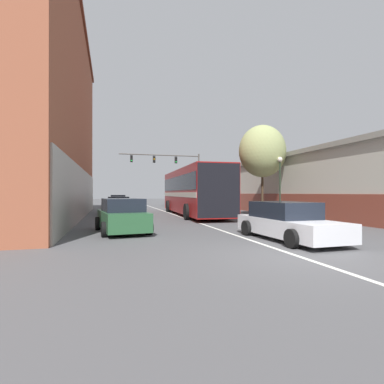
# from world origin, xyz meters

# --- Properties ---
(ground_plane) EXTENTS (160.00, 160.00, 0.00)m
(ground_plane) POSITION_xyz_m (0.00, 0.00, 0.00)
(ground_plane) COLOR #4C4C4F
(lane_center_line) EXTENTS (0.14, 44.16, 0.01)m
(lane_center_line) POSITION_xyz_m (0.00, 16.08, 0.00)
(lane_center_line) COLOR silver
(lane_center_line) RESTS_ON ground_plane
(building_left_brick) EXTENTS (7.38, 22.98, 13.40)m
(building_left_brick) POSITION_xyz_m (-10.02, 14.28, 6.81)
(building_left_brick) COLOR #995138
(building_left_brick) RESTS_ON ground_plane
(building_right_storefront) EXTENTS (10.25, 29.43, 4.55)m
(building_right_storefront) POSITION_xyz_m (12.39, 14.84, 2.40)
(building_right_storefront) COLOR #B7B2A3
(building_right_storefront) RESTS_ON ground_plane
(bus) EXTENTS (3.20, 12.61, 3.36)m
(bus) POSITION_xyz_m (1.26, 14.76, 1.89)
(bus) COLOR maroon
(bus) RESTS_ON ground_plane
(hatchback_foreground) EXTENTS (2.08, 4.67, 1.33)m
(hatchback_foreground) POSITION_xyz_m (1.33, 2.53, 0.63)
(hatchback_foreground) COLOR silver
(hatchback_foreground) RESTS_ON ground_plane
(parked_car_left_near) EXTENTS (2.03, 4.02, 1.35)m
(parked_car_left_near) POSITION_xyz_m (-4.09, 17.91, 0.65)
(parked_car_left_near) COLOR black
(parked_car_left_near) RESTS_ON ground_plane
(parked_car_left_mid) EXTENTS (2.30, 4.06, 1.42)m
(parked_car_left_mid) POSITION_xyz_m (-4.24, 6.07, 0.67)
(parked_car_left_mid) COLOR #285633
(parked_car_left_mid) RESTS_ON ground_plane
(parked_car_left_far) EXTENTS (2.13, 4.40, 1.41)m
(parked_car_left_far) POSITION_xyz_m (-3.82, 30.71, 0.67)
(parked_car_left_far) COLOR silver
(parked_car_left_far) RESTS_ON ground_plane
(traffic_signal_gantry) EXTENTS (9.60, 0.36, 6.43)m
(traffic_signal_gantry) POSITION_xyz_m (2.46, 28.14, 4.84)
(traffic_signal_gantry) COLOR #514C47
(traffic_signal_gantry) RESTS_ON ground_plane
(street_lamp) EXTENTS (0.34, 0.34, 4.07)m
(street_lamp) POSITION_xyz_m (6.23, 10.90, 2.51)
(street_lamp) COLOR #233323
(street_lamp) RESTS_ON ground_plane
(street_tree_near) EXTENTS (3.37, 3.03, 6.48)m
(street_tree_near) POSITION_xyz_m (5.73, 12.37, 4.62)
(street_tree_near) COLOR #3D2D1E
(street_tree_near) RESTS_ON ground_plane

